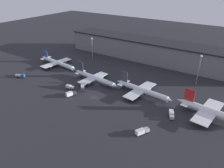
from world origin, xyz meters
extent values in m
plane|color=#26262B|center=(0.00, 0.00, 0.00)|extent=(600.00, 600.00, 0.00)
cube|color=slate|center=(0.00, 88.41, 9.47)|extent=(172.70, 23.87, 18.95)
cube|color=black|center=(0.00, 88.41, 19.55)|extent=(172.70, 25.87, 1.20)
cylinder|color=white|center=(-63.25, 27.25, 3.27)|extent=(41.78, 8.07, 3.44)
cylinder|color=#2D519E|center=(-63.25, 27.25, 2.67)|extent=(39.66, 7.32, 2.92)
cone|color=white|center=(-41.52, 24.82, 3.27)|extent=(4.47, 3.71, 3.27)
cone|color=white|center=(-85.14, 29.71, 3.53)|extent=(5.45, 3.48, 2.92)
cube|color=#2D519E|center=(-80.64, 29.21, 8.09)|extent=(4.83, 0.93, 6.20)
cube|color=white|center=(-81.46, 29.30, 3.78)|extent=(4.62, 11.07, 0.24)
cube|color=white|center=(-65.32, 27.49, 2.84)|extent=(10.85, 30.52, 0.36)
cylinder|color=gray|center=(-63.14, 35.66, 1.64)|extent=(3.97, 2.30, 1.89)
cylinder|color=gray|center=(-65.01, 19.04, 1.64)|extent=(3.97, 2.30, 1.89)
cylinder|color=black|center=(-48.76, 25.63, 0.77)|extent=(0.50, 0.50, 1.55)
cylinder|color=black|center=(-65.16, 28.85, 0.77)|extent=(0.50, 0.50, 1.55)
cylinder|color=black|center=(-65.47, 26.12, 0.77)|extent=(0.50, 0.50, 1.55)
cylinder|color=silver|center=(-14.23, 19.59, 3.42)|extent=(37.88, 7.79, 3.60)
cylinder|color=#333842|center=(-14.23, 19.59, 2.79)|extent=(35.95, 7.04, 3.06)
cone|color=silver|center=(5.58, 17.36, 3.42)|extent=(4.68, 3.88, 3.42)
cone|color=silver|center=(-34.22, 21.84, 3.69)|extent=(5.71, 3.65, 3.06)
cube|color=#333842|center=(-29.97, 21.36, 9.19)|extent=(5.06, 0.96, 7.93)
cube|color=silver|center=(-30.72, 21.44, 3.96)|extent=(4.65, 9.90, 0.24)
cube|color=silver|center=(-16.11, 19.80, 2.97)|extent=(10.84, 27.26, 0.36)
cylinder|color=gray|center=(-14.15, 27.06, 1.73)|extent=(4.16, 2.41, 1.98)
cylinder|color=gray|center=(-15.81, 12.29, 1.73)|extent=(4.16, 2.41, 1.98)
cylinder|color=black|center=(-1.11, 18.12, 0.81)|extent=(0.50, 0.50, 1.62)
cylinder|color=black|center=(-15.94, 21.23, 0.81)|extent=(0.50, 0.50, 1.62)
cylinder|color=black|center=(-16.27, 18.37, 0.81)|extent=(0.50, 0.50, 1.62)
cylinder|color=silver|center=(25.62, 21.79, 3.51)|extent=(38.25, 7.92, 3.69)
cylinder|color=#333842|center=(25.62, 21.79, 2.86)|extent=(36.30, 7.16, 3.14)
cone|color=silver|center=(45.64, 19.54, 3.51)|extent=(4.79, 3.98, 3.51)
cone|color=silver|center=(5.41, 24.06, 3.78)|extent=(5.85, 3.74, 3.14)
cube|color=#333842|center=(9.72, 23.58, 9.26)|extent=(5.18, 0.97, 7.81)
cube|color=silver|center=(8.96, 23.66, 4.06)|extent=(4.90, 11.41, 0.24)
cube|color=silver|center=(23.72, 22.00, 3.05)|extent=(11.50, 31.46, 0.36)
cylinder|color=gray|center=(25.82, 30.43, 1.78)|extent=(4.26, 2.47, 2.03)
cylinder|color=gray|center=(23.90, 13.32, 1.78)|extent=(4.26, 2.47, 2.03)
cylinder|color=black|center=(38.86, 20.30, 0.83)|extent=(0.50, 0.50, 1.66)
cylinder|color=black|center=(23.89, 23.47, 0.83)|extent=(0.50, 0.50, 1.66)
cylinder|color=black|center=(23.56, 20.54, 0.83)|extent=(0.50, 0.50, 1.66)
cylinder|color=silver|center=(71.07, 19.05, 4.13)|extent=(33.58, 8.03, 4.34)
cylinder|color=silver|center=(71.07, 19.05, 3.37)|extent=(31.85, 7.20, 3.69)
cone|color=silver|center=(53.01, 21.08, 4.45)|extent=(6.89, 4.40, 3.69)
cube|color=red|center=(57.17, 20.61, 10.12)|extent=(6.09, 1.08, 7.65)
cube|color=silver|center=(56.51, 20.68, 4.78)|extent=(5.58, 11.74, 0.24)
cube|color=silver|center=(69.42, 19.24, 3.58)|extent=(13.01, 32.33, 0.36)
cylinder|color=gray|center=(71.39, 27.88, 2.14)|extent=(5.02, 2.91, 2.39)
cylinder|color=gray|center=(69.43, 10.37, 2.14)|extent=(5.02, 2.91, 2.39)
cylinder|color=black|center=(69.61, 20.96, 0.98)|extent=(0.50, 0.50, 1.96)
cylinder|color=black|center=(69.22, 17.51, 0.98)|extent=(0.50, 0.50, 1.96)
cube|color=#9EA3A8|center=(-20.60, 0.55, 1.53)|extent=(2.11, 2.63, 1.63)
cube|color=silver|center=(-23.80, 0.11, 1.81)|extent=(4.00, 2.89, 2.17)
cylinder|color=black|center=(-20.90, 1.42, 0.45)|extent=(0.97, 0.72, 0.90)
cylinder|color=black|center=(-20.66, -0.37, 0.45)|extent=(0.97, 0.72, 0.90)
cylinder|color=black|center=(-24.70, 0.89, 0.45)|extent=(0.97, 0.72, 0.90)
cylinder|color=black|center=(-24.45, -0.89, 0.45)|extent=(0.97, 0.72, 0.90)
cube|color=#9EA3A8|center=(45.69, -13.63, 1.58)|extent=(3.32, 3.24, 1.73)
cube|color=silver|center=(43.78, -17.42, 1.87)|extent=(4.45, 5.49, 2.30)
cylinder|color=black|center=(44.73, -13.41, 0.45)|extent=(0.97, 1.09, 0.90)
cylinder|color=black|center=(46.43, -14.27, 0.45)|extent=(0.97, 1.09, 0.90)
cylinder|color=black|center=(42.47, -17.91, 0.45)|extent=(0.97, 1.09, 0.90)
cylinder|color=black|center=(44.17, -18.76, 0.45)|extent=(0.97, 1.09, 0.90)
cube|color=#9EA3A8|center=(52.96, 4.68, 1.61)|extent=(3.28, 3.19, 1.78)
cube|color=silver|center=(51.18, 8.48, 1.91)|extent=(4.34, 5.44, 2.38)
cylinder|color=black|center=(53.72, 5.30, 0.45)|extent=(0.95, 1.08, 0.90)
cylinder|color=black|center=(52.00, 4.49, 0.45)|extent=(0.95, 1.08, 0.90)
cylinder|color=black|center=(51.61, 9.80, 0.45)|extent=(0.95, 1.08, 0.90)
cylinder|color=black|center=(49.89, 9.00, 0.45)|extent=(0.95, 1.08, 0.90)
cube|color=#282D38|center=(-13.94, -4.52, 1.70)|extent=(2.98, 2.84, 1.96)
cube|color=silver|center=(-15.13, -8.33, 2.03)|extent=(3.69, 5.11, 2.62)
cylinder|color=black|center=(-14.88, -4.46, 0.45)|extent=(0.85, 1.04, 0.90)
cylinder|color=black|center=(-13.14, -5.00, 0.45)|extent=(0.85, 1.04, 0.90)
cylinder|color=black|center=(-16.29, -8.98, 0.45)|extent=(0.85, 1.04, 0.90)
cylinder|color=black|center=(-14.55, -9.52, 0.45)|extent=(0.85, 1.04, 0.90)
cube|color=#195199|center=(-67.94, -6.44, 1.85)|extent=(2.97, 3.09, 2.26)
cylinder|color=#B7B7BC|center=(-71.54, -8.18, 1.80)|extent=(5.21, 4.00, 2.15)
cylinder|color=black|center=(-68.61, -5.77, 0.45)|extent=(1.07, 0.93, 0.90)
cylinder|color=black|center=(-67.83, -7.38, 0.45)|extent=(1.07, 0.93, 0.90)
cylinder|color=black|center=(-73.02, -7.90, 0.45)|extent=(1.07, 0.93, 0.90)
cylinder|color=black|center=(-72.24, -9.52, 0.45)|extent=(1.07, 0.93, 0.90)
cube|color=#282D38|center=(-11.79, 2.24, 1.66)|extent=(2.93, 2.94, 1.89)
cube|color=silver|center=(-14.36, 4.65, 1.98)|extent=(4.45, 4.37, 2.52)
cylinder|color=black|center=(-11.37, 2.97, 0.45)|extent=(1.03, 1.01, 0.90)
cylinder|color=black|center=(-12.49, 1.77, 0.45)|extent=(1.03, 1.01, 0.90)
cylinder|color=black|center=(-14.42, 5.83, 0.45)|extent=(1.03, 1.01, 0.90)
cylinder|color=black|center=(-15.54, 4.63, 0.45)|extent=(1.03, 1.01, 0.90)
cylinder|color=slate|center=(-48.22, 59.31, 10.15)|extent=(0.70, 0.70, 20.30)
sphere|color=beige|center=(-48.22, 59.31, 20.90)|extent=(1.80, 1.80, 1.80)
cylinder|color=slate|center=(52.38, 59.31, 11.04)|extent=(0.70, 0.70, 22.08)
sphere|color=beige|center=(52.38, 59.31, 22.68)|extent=(1.80, 1.80, 1.80)
camera|label=1|loc=(81.82, -100.76, 74.63)|focal=35.00mm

